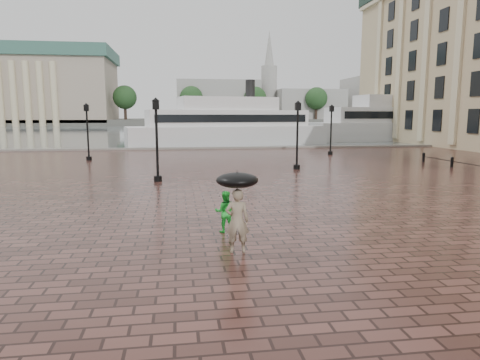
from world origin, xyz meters
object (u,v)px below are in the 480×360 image
at_px(adult_pedestrian, 237,221).
at_px(ferry_near, 228,126).
at_px(ferry_far, 400,122).
at_px(street_lamps, 224,133).
at_px(child_pedestrian, 225,212).

distance_m(adult_pedestrian, ferry_near, 40.45).
bearing_deg(ferry_far, street_lamps, -141.10).
bearing_deg(street_lamps, ferry_far, 43.42).
xyz_separation_m(adult_pedestrian, ferry_far, (30.11, 47.07, 1.74)).
height_order(adult_pedestrian, ferry_far, ferry_far).
bearing_deg(street_lamps, child_pedestrian, -96.12).
bearing_deg(adult_pedestrian, ferry_far, -115.24).
relative_size(child_pedestrian, ferry_near, 0.05).
height_order(street_lamps, child_pedestrian, street_lamps).
height_order(adult_pedestrian, child_pedestrian, adult_pedestrian).
height_order(street_lamps, adult_pedestrian, street_lamps).
xyz_separation_m(child_pedestrian, ferry_far, (30.22, 45.05, 1.95)).
distance_m(street_lamps, child_pedestrian, 18.50).
relative_size(adult_pedestrian, child_pedestrian, 1.32).
bearing_deg(child_pedestrian, ferry_near, -92.19).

